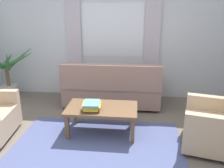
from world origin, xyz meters
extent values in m
plane|color=#6B6056|center=(0.00, 0.00, 0.00)|extent=(6.24, 6.24, 0.00)
cube|color=silver|center=(0.00, 2.26, 1.30)|extent=(5.32, 0.12, 2.60)
cube|color=white|center=(0.00, 2.20, 1.45)|extent=(1.30, 0.01, 1.10)
cube|color=silver|center=(-0.83, 2.17, 1.45)|extent=(0.32, 0.06, 1.40)
cube|color=silver|center=(0.83, 2.17, 1.45)|extent=(0.32, 0.06, 1.40)
cube|color=#4C5684|center=(0.00, 0.00, 0.01)|extent=(2.45, 1.79, 0.01)
cube|color=gray|center=(0.05, 1.66, 0.25)|extent=(1.90, 0.80, 0.38)
cube|color=gray|center=(0.05, 1.34, 0.68)|extent=(1.90, 0.20, 0.48)
cube|color=gray|center=(0.92, 1.66, 0.56)|extent=(0.16, 0.80, 0.24)
cube|color=gray|center=(-0.82, 1.66, 0.56)|extent=(0.16, 0.80, 0.24)
cylinder|color=brown|center=(0.90, 1.96, 0.03)|extent=(0.06, 0.06, 0.06)
cylinder|color=brown|center=(-0.80, 1.96, 0.03)|extent=(0.06, 0.06, 0.06)
cylinder|color=brown|center=(0.90, 1.36, 0.03)|extent=(0.06, 0.06, 0.06)
cylinder|color=brown|center=(-0.80, 1.36, 0.03)|extent=(0.06, 0.06, 0.06)
cylinder|color=brown|center=(-1.46, 0.53, 0.03)|extent=(0.05, 0.05, 0.06)
cube|color=tan|center=(1.64, 0.25, 0.24)|extent=(0.97, 1.00, 0.36)
cube|color=tan|center=(1.72, 0.60, 0.53)|extent=(0.81, 0.30, 0.22)
cube|color=tan|center=(1.55, -0.10, 0.53)|extent=(0.81, 0.30, 0.22)
cylinder|color=brown|center=(1.41, 0.65, 0.03)|extent=(0.05, 0.05, 0.06)
cylinder|color=brown|center=(1.25, -0.01, 0.03)|extent=(0.05, 0.05, 0.06)
cube|color=brown|center=(0.01, 0.49, 0.42)|extent=(1.10, 0.64, 0.04)
cube|color=brown|center=(-0.48, 0.23, 0.20)|extent=(0.06, 0.06, 0.40)
cube|color=brown|center=(0.50, 0.23, 0.20)|extent=(0.06, 0.06, 0.40)
cube|color=brown|center=(-0.48, 0.75, 0.20)|extent=(0.06, 0.06, 0.40)
cube|color=brown|center=(0.50, 0.75, 0.20)|extent=(0.06, 0.06, 0.40)
cube|color=#2D2D33|center=(-0.14, 0.40, 0.45)|extent=(0.26, 0.31, 0.02)
cube|color=gold|center=(-0.14, 0.40, 0.48)|extent=(0.25, 0.36, 0.03)
cube|color=gold|center=(-0.14, 0.40, 0.51)|extent=(0.31, 0.32, 0.03)
cube|color=#5B8E93|center=(-0.13, 0.39, 0.54)|extent=(0.26, 0.31, 0.03)
cylinder|color=#B7B2A8|center=(-2.20, 1.71, 0.16)|extent=(0.35, 0.35, 0.31)
cylinder|color=brown|center=(-2.20, 1.71, 0.49)|extent=(0.07, 0.07, 0.36)
cone|color=#38753D|center=(-1.89, 1.74, 0.90)|extent=(0.62, 0.16, 0.37)
cone|color=#38753D|center=(-1.96, 1.93, 0.90)|extent=(0.47, 0.50, 0.46)
cone|color=#38753D|center=(-2.26, 1.94, 0.84)|extent=(0.18, 0.47, 0.29)
cone|color=#38753D|center=(-2.00, 1.44, 0.91)|extent=(0.39, 0.53, 0.53)
camera|label=1|loc=(0.52, -2.84, 1.92)|focal=37.74mm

